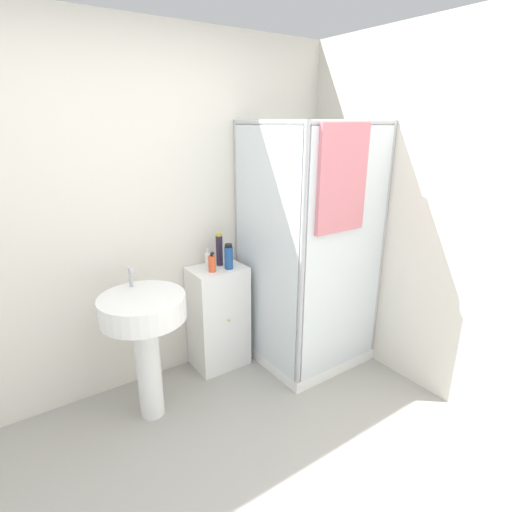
{
  "coord_description": "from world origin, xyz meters",
  "views": [
    {
      "loc": [
        -0.77,
        -0.99,
        1.88
      ],
      "look_at": [
        0.71,
        1.18,
        0.99
      ],
      "focal_mm": 28.0,
      "sensor_mm": 36.0,
      "label": 1
    }
  ],
  "objects_px": {
    "soap_dispenser": "(212,264)",
    "sink": "(144,326)",
    "shampoo_bottle_blue": "(229,257)",
    "shampoo_bottle_tall_black": "(219,250)",
    "lotion_bottle_white": "(208,259)"
  },
  "relations": [
    {
      "from": "shampoo_bottle_tall_black",
      "to": "shampoo_bottle_blue",
      "type": "bearing_deg",
      "value": -80.46
    },
    {
      "from": "soap_dispenser",
      "to": "sink",
      "type": "bearing_deg",
      "value": -160.79
    },
    {
      "from": "shampoo_bottle_blue",
      "to": "soap_dispenser",
      "type": "bearing_deg",
      "value": 174.15
    },
    {
      "from": "soap_dispenser",
      "to": "lotion_bottle_white",
      "type": "height_order",
      "value": "soap_dispenser"
    },
    {
      "from": "soap_dispenser",
      "to": "shampoo_bottle_blue",
      "type": "xyz_separation_m",
      "value": [
        0.13,
        -0.01,
        0.03
      ]
    },
    {
      "from": "soap_dispenser",
      "to": "shampoo_bottle_tall_black",
      "type": "relative_size",
      "value": 0.6
    },
    {
      "from": "shampoo_bottle_tall_black",
      "to": "shampoo_bottle_blue",
      "type": "height_order",
      "value": "shampoo_bottle_tall_black"
    },
    {
      "from": "soap_dispenser",
      "to": "lotion_bottle_white",
      "type": "distance_m",
      "value": 0.13
    },
    {
      "from": "soap_dispenser",
      "to": "shampoo_bottle_tall_black",
      "type": "distance_m",
      "value": 0.16
    },
    {
      "from": "sink",
      "to": "lotion_bottle_white",
      "type": "height_order",
      "value": "sink"
    },
    {
      "from": "shampoo_bottle_tall_black",
      "to": "shampoo_bottle_blue",
      "type": "relative_size",
      "value": 1.33
    },
    {
      "from": "shampoo_bottle_tall_black",
      "to": "lotion_bottle_white",
      "type": "relative_size",
      "value": 1.8
    },
    {
      "from": "sink",
      "to": "shampoo_bottle_blue",
      "type": "relative_size",
      "value": 5.2
    },
    {
      "from": "shampoo_bottle_tall_black",
      "to": "lotion_bottle_white",
      "type": "distance_m",
      "value": 0.11
    },
    {
      "from": "shampoo_bottle_tall_black",
      "to": "shampoo_bottle_blue",
      "type": "distance_m",
      "value": 0.11
    }
  ]
}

